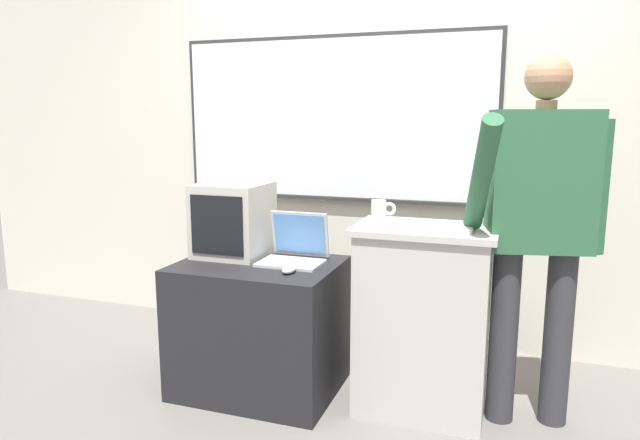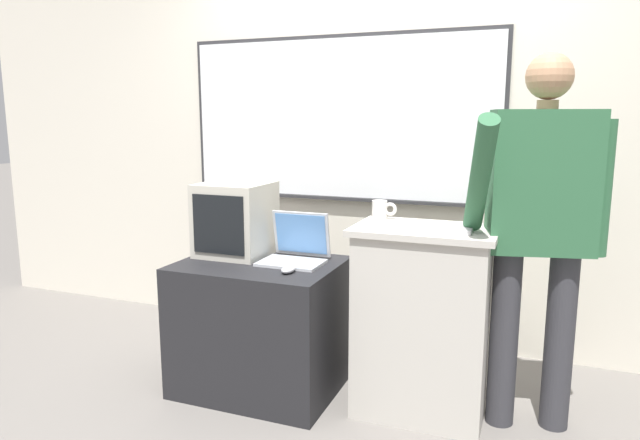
{
  "view_description": "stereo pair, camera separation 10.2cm",
  "coord_description": "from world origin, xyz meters",
  "px_view_note": "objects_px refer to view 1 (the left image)",
  "views": [
    {
      "loc": [
        0.85,
        -2.25,
        1.44
      ],
      "look_at": [
        -0.06,
        0.37,
        0.94
      ],
      "focal_mm": 32.0,
      "sensor_mm": 36.0,
      "label": 1
    },
    {
      "loc": [
        0.95,
        -2.21,
        1.44
      ],
      "look_at": [
        -0.06,
        0.37,
        0.94
      ],
      "focal_mm": 32.0,
      "sensor_mm": 36.0,
      "label": 2
    }
  ],
  "objects_px": {
    "crt_monitor": "(233,220)",
    "coffee_mug": "(380,209)",
    "laptop": "(295,248)",
    "computer_mouse_by_laptop": "(289,270)",
    "lectern_podium": "(423,320)",
    "wireless_keyboard": "(430,227)",
    "person_presenter": "(539,216)",
    "side_desk": "(260,326)"
  },
  "relations": [
    {
      "from": "lectern_podium",
      "to": "computer_mouse_by_laptop",
      "type": "height_order",
      "value": "lectern_podium"
    },
    {
      "from": "crt_monitor",
      "to": "coffee_mug",
      "type": "relative_size",
      "value": 3.08
    },
    {
      "from": "coffee_mug",
      "to": "side_desk",
      "type": "bearing_deg",
      "value": -160.48
    },
    {
      "from": "side_desk",
      "to": "computer_mouse_by_laptop",
      "type": "bearing_deg",
      "value": -30.03
    },
    {
      "from": "person_presenter",
      "to": "laptop",
      "type": "bearing_deg",
      "value": 167.77
    },
    {
      "from": "person_presenter",
      "to": "computer_mouse_by_laptop",
      "type": "distance_m",
      "value": 1.19
    },
    {
      "from": "lectern_podium",
      "to": "side_desk",
      "type": "xyz_separation_m",
      "value": [
        -0.85,
        -0.06,
        -0.12
      ]
    },
    {
      "from": "side_desk",
      "to": "crt_monitor",
      "type": "bearing_deg",
      "value": 150.48
    },
    {
      "from": "computer_mouse_by_laptop",
      "to": "coffee_mug",
      "type": "bearing_deg",
      "value": 42.82
    },
    {
      "from": "laptop",
      "to": "coffee_mug",
      "type": "relative_size",
      "value": 2.5
    },
    {
      "from": "laptop",
      "to": "computer_mouse_by_laptop",
      "type": "height_order",
      "value": "laptop"
    },
    {
      "from": "lectern_podium",
      "to": "crt_monitor",
      "type": "distance_m",
      "value": 1.14
    },
    {
      "from": "coffee_mug",
      "to": "person_presenter",
      "type": "bearing_deg",
      "value": -7.31
    },
    {
      "from": "lectern_podium",
      "to": "computer_mouse_by_laptop",
      "type": "bearing_deg",
      "value": -163.29
    },
    {
      "from": "side_desk",
      "to": "laptop",
      "type": "distance_m",
      "value": 0.46
    },
    {
      "from": "lectern_podium",
      "to": "side_desk",
      "type": "relative_size",
      "value": 1.13
    },
    {
      "from": "person_presenter",
      "to": "laptop",
      "type": "distance_m",
      "value": 1.2
    },
    {
      "from": "wireless_keyboard",
      "to": "computer_mouse_by_laptop",
      "type": "xyz_separation_m",
      "value": [
        -0.65,
        -0.13,
        -0.23
      ]
    },
    {
      "from": "crt_monitor",
      "to": "wireless_keyboard",
      "type": "bearing_deg",
      "value": -5.87
    },
    {
      "from": "wireless_keyboard",
      "to": "computer_mouse_by_laptop",
      "type": "bearing_deg",
      "value": -168.52
    },
    {
      "from": "crt_monitor",
      "to": "coffee_mug",
      "type": "height_order",
      "value": "crt_monitor"
    },
    {
      "from": "lectern_podium",
      "to": "side_desk",
      "type": "bearing_deg",
      "value": -176.13
    },
    {
      "from": "computer_mouse_by_laptop",
      "to": "crt_monitor",
      "type": "bearing_deg",
      "value": 150.21
    },
    {
      "from": "lectern_podium",
      "to": "wireless_keyboard",
      "type": "height_order",
      "value": "wireless_keyboard"
    },
    {
      "from": "crt_monitor",
      "to": "coffee_mug",
      "type": "xyz_separation_m",
      "value": [
        0.79,
        0.1,
        0.09
      ]
    },
    {
      "from": "lectern_podium",
      "to": "laptop",
      "type": "height_order",
      "value": "laptop"
    },
    {
      "from": "laptop",
      "to": "computer_mouse_by_laptop",
      "type": "xyz_separation_m",
      "value": [
        0.06,
        -0.23,
        -0.06
      ]
    },
    {
      "from": "person_presenter",
      "to": "crt_monitor",
      "type": "bearing_deg",
      "value": 167.01
    },
    {
      "from": "laptop",
      "to": "lectern_podium",
      "type": "bearing_deg",
      "value": -3.36
    },
    {
      "from": "lectern_podium",
      "to": "laptop",
      "type": "xyz_separation_m",
      "value": [
        -0.68,
        0.04,
        0.3
      ]
    },
    {
      "from": "lectern_podium",
      "to": "person_presenter",
      "type": "height_order",
      "value": "person_presenter"
    },
    {
      "from": "crt_monitor",
      "to": "lectern_podium",
      "type": "bearing_deg",
      "value": -3.03
    },
    {
      "from": "computer_mouse_by_laptop",
      "to": "laptop",
      "type": "bearing_deg",
      "value": 103.7
    },
    {
      "from": "coffee_mug",
      "to": "wireless_keyboard",
      "type": "bearing_deg",
      "value": -35.91
    },
    {
      "from": "wireless_keyboard",
      "to": "crt_monitor",
      "type": "distance_m",
      "value": 1.09
    },
    {
      "from": "side_desk",
      "to": "wireless_keyboard",
      "type": "xyz_separation_m",
      "value": [
        0.88,
        0.0,
        0.59
      ]
    },
    {
      "from": "side_desk",
      "to": "laptop",
      "type": "relative_size",
      "value": 2.56
    },
    {
      "from": "laptop",
      "to": "coffee_mug",
      "type": "height_order",
      "value": "coffee_mug"
    },
    {
      "from": "laptop",
      "to": "crt_monitor",
      "type": "xyz_separation_m",
      "value": [
        -0.37,
        0.02,
        0.13
      ]
    },
    {
      "from": "computer_mouse_by_laptop",
      "to": "coffee_mug",
      "type": "xyz_separation_m",
      "value": [
        0.37,
        0.34,
        0.27
      ]
    },
    {
      "from": "side_desk",
      "to": "coffee_mug",
      "type": "xyz_separation_m",
      "value": [
        0.59,
        0.21,
        0.63
      ]
    },
    {
      "from": "lectern_podium",
      "to": "wireless_keyboard",
      "type": "distance_m",
      "value": 0.48
    }
  ]
}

